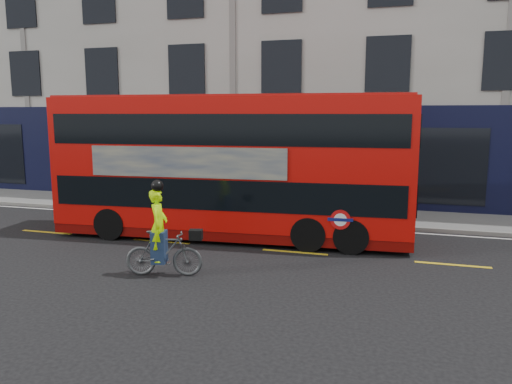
% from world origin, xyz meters
% --- Properties ---
extents(ground, '(120.00, 120.00, 0.00)m').
position_xyz_m(ground, '(0.00, 0.00, 0.00)').
color(ground, black).
rests_on(ground, ground).
extents(pavement, '(60.00, 3.00, 0.12)m').
position_xyz_m(pavement, '(0.00, 6.50, 0.06)').
color(pavement, gray).
rests_on(pavement, ground).
extents(kerb, '(60.00, 0.12, 0.13)m').
position_xyz_m(kerb, '(0.00, 5.00, 0.07)').
color(kerb, gray).
rests_on(kerb, ground).
extents(building_terrace, '(50.00, 10.07, 15.00)m').
position_xyz_m(building_terrace, '(0.00, 12.94, 7.49)').
color(building_terrace, '#B7B4AC').
rests_on(building_terrace, ground).
extents(road_edge_line, '(58.00, 0.10, 0.01)m').
position_xyz_m(road_edge_line, '(0.00, 4.70, 0.00)').
color(road_edge_line, silver).
rests_on(road_edge_line, ground).
extents(lane_dashes, '(58.00, 0.12, 0.01)m').
position_xyz_m(lane_dashes, '(0.00, 1.50, 0.00)').
color(lane_dashes, gold).
rests_on(lane_dashes, ground).
extents(bus, '(10.66, 3.11, 4.24)m').
position_xyz_m(bus, '(1.82, 2.60, 2.17)').
color(bus, red).
rests_on(bus, ground).
extents(cyclist, '(1.85, 0.91, 2.24)m').
position_xyz_m(cyclist, '(1.49, -1.30, 0.75)').
color(cyclist, '#4E5153').
rests_on(cyclist, ground).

